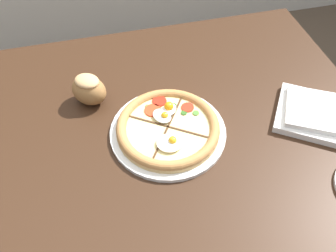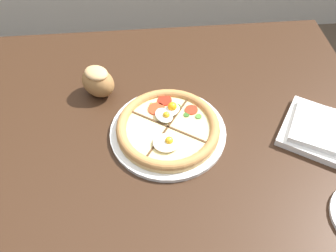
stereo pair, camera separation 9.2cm
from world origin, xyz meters
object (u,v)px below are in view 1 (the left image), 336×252
pizza (168,128)px  napkin_folded (318,114)px  bread_piece_near (89,89)px  dining_table (144,156)px

pizza → napkin_folded: pizza is taller
pizza → bread_piece_near: bearing=137.5°
dining_table → bread_piece_near: size_ratio=10.24×
dining_table → bread_piece_near: bearing=127.9°
dining_table → pizza: size_ratio=4.22×
pizza → bread_piece_near: (-0.18, 0.17, 0.03)m
pizza → bread_piece_near: bread_piece_near is taller
dining_table → napkin_folded: (0.47, -0.07, 0.12)m
pizza → bread_piece_near: size_ratio=2.43×
napkin_folded → bread_piece_near: size_ratio=2.22×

